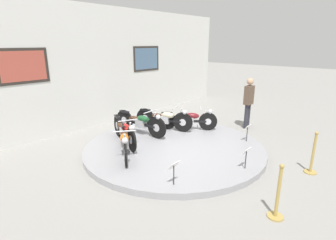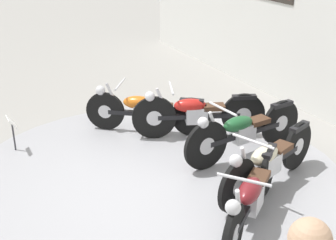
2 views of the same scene
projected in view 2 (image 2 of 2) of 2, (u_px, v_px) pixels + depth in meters
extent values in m
plane|color=gray|center=(153.00, 189.00, 6.03)|extent=(60.00, 60.00, 0.00)
cylinder|color=#99999E|center=(153.00, 184.00, 6.00)|extent=(5.02, 5.02, 0.15)
cylinder|color=black|center=(105.00, 111.00, 7.27)|extent=(0.41, 0.52, 0.61)
cylinder|color=silver|center=(105.00, 111.00, 7.27)|extent=(0.18, 0.21, 0.21)
cylinder|color=black|center=(191.00, 117.00, 7.06)|extent=(0.41, 0.52, 0.61)
cylinder|color=silver|center=(191.00, 117.00, 7.06)|extent=(0.18, 0.21, 0.21)
cube|color=black|center=(148.00, 114.00, 7.16)|extent=(0.81, 1.03, 0.07)
cube|color=silver|center=(145.00, 113.00, 7.16)|extent=(0.35, 0.38, 0.24)
ellipsoid|color=#D16619|center=(139.00, 102.00, 7.11)|extent=(0.47, 0.52, 0.20)
cube|color=#472D1E|center=(162.00, 106.00, 7.07)|extent=(0.35, 0.38, 0.07)
cube|color=black|center=(192.00, 101.00, 6.95)|extent=(0.30, 0.35, 0.06)
cylinder|color=silver|center=(114.00, 100.00, 7.17)|extent=(0.19, 0.23, 0.54)
cylinder|color=silver|center=(120.00, 84.00, 7.05)|extent=(0.45, 0.35, 0.03)
sphere|color=silver|center=(100.00, 90.00, 7.14)|extent=(0.15, 0.15, 0.15)
cylinder|color=black|center=(154.00, 118.00, 6.96)|extent=(0.30, 0.64, 0.66)
cylinder|color=silver|center=(154.00, 118.00, 6.96)|extent=(0.15, 0.24, 0.23)
cylinder|color=black|center=(243.00, 115.00, 7.07)|extent=(0.30, 0.64, 0.66)
cylinder|color=silver|center=(243.00, 115.00, 7.07)|extent=(0.15, 0.24, 0.23)
cube|color=black|center=(199.00, 116.00, 7.02)|extent=(0.54, 1.18, 0.07)
cube|color=silver|center=(196.00, 115.00, 7.00)|extent=(0.31, 0.37, 0.24)
ellipsoid|color=red|center=(190.00, 105.00, 6.93)|extent=(0.39, 0.53, 0.20)
cube|color=#472D1E|center=(214.00, 107.00, 6.98)|extent=(0.31, 0.37, 0.07)
cube|color=black|center=(244.00, 97.00, 6.96)|extent=(0.23, 0.37, 0.06)
cylinder|color=silver|center=(164.00, 105.00, 6.89)|extent=(0.14, 0.25, 0.54)
cylinder|color=silver|center=(171.00, 88.00, 6.80)|extent=(0.51, 0.23, 0.03)
sphere|color=silver|center=(150.00, 96.00, 6.82)|extent=(0.15, 0.15, 0.15)
cylinder|color=black|center=(206.00, 145.00, 6.10)|extent=(0.12, 0.68, 0.67)
cylinder|color=silver|center=(206.00, 145.00, 6.10)|extent=(0.09, 0.24, 0.24)
cylinder|color=black|center=(280.00, 123.00, 6.77)|extent=(0.12, 0.68, 0.67)
cylinder|color=silver|center=(280.00, 123.00, 6.77)|extent=(0.09, 0.24, 0.24)
cube|color=black|center=(245.00, 134.00, 6.44)|extent=(0.19, 1.24, 0.07)
cube|color=silver|center=(243.00, 133.00, 6.41)|extent=(0.23, 0.34, 0.24)
ellipsoid|color=#1E562D|center=(238.00, 124.00, 6.29)|extent=(0.27, 0.50, 0.20)
cube|color=#472D1E|center=(258.00, 121.00, 6.49)|extent=(0.23, 0.34, 0.07)
cube|color=black|center=(282.00, 104.00, 6.66)|extent=(0.14, 0.37, 0.06)
cylinder|color=silver|center=(216.00, 129.00, 6.09)|extent=(0.07, 0.25, 0.54)
cylinder|color=silver|center=(223.00, 109.00, 6.04)|extent=(0.54, 0.09, 0.03)
sphere|color=silver|center=(203.00, 123.00, 5.93)|extent=(0.15, 0.15, 0.15)
cylinder|color=black|center=(237.00, 186.00, 5.21)|extent=(0.27, 0.63, 0.65)
cylinder|color=silver|center=(237.00, 186.00, 5.21)|extent=(0.14, 0.24, 0.23)
cylinder|color=black|center=(297.00, 146.00, 6.12)|extent=(0.27, 0.63, 0.65)
cylinder|color=silver|center=(297.00, 146.00, 6.12)|extent=(0.14, 0.24, 0.23)
cube|color=black|center=(269.00, 164.00, 5.66)|extent=(0.48, 1.19, 0.07)
cube|color=silver|center=(268.00, 164.00, 5.63)|extent=(0.30, 0.37, 0.24)
ellipsoid|color=beige|center=(264.00, 155.00, 5.50)|extent=(0.37, 0.53, 0.20)
cube|color=#472D1E|center=(280.00, 148.00, 5.75)|extent=(0.30, 0.37, 0.07)
cube|color=black|center=(299.00, 127.00, 6.01)|extent=(0.22, 0.37, 0.06)
cylinder|color=silver|center=(246.00, 165.00, 5.23)|extent=(0.13, 0.25, 0.54)
cylinder|color=silver|center=(253.00, 141.00, 5.20)|extent=(0.52, 0.21, 0.03)
sphere|color=silver|center=(236.00, 161.00, 5.03)|extent=(0.15, 0.15, 0.15)
cylinder|color=black|center=(233.00, 234.00, 4.45)|extent=(0.41, 0.51, 0.60)
cylinder|color=silver|center=(233.00, 234.00, 4.45)|extent=(0.18, 0.21, 0.21)
cylinder|color=black|center=(268.00, 170.00, 5.57)|extent=(0.41, 0.51, 0.60)
cylinder|color=silver|center=(268.00, 170.00, 5.57)|extent=(0.18, 0.21, 0.21)
cube|color=black|center=(252.00, 199.00, 5.01)|extent=(0.81, 1.03, 0.07)
cube|color=silver|center=(251.00, 199.00, 4.97)|extent=(0.35, 0.38, 0.24)
ellipsoid|color=maroon|center=(250.00, 191.00, 4.82)|extent=(0.47, 0.51, 0.20)
cube|color=#472D1E|center=(259.00, 178.00, 5.14)|extent=(0.35, 0.38, 0.07)
cube|color=black|center=(269.00, 151.00, 5.47)|extent=(0.30, 0.35, 0.06)
cylinder|color=silver|center=(239.00, 208.00, 4.49)|extent=(0.19, 0.23, 0.54)
cylinder|color=silver|center=(244.00, 180.00, 4.48)|extent=(0.45, 0.36, 0.03)
sphere|color=silver|center=(233.00, 207.00, 4.27)|extent=(0.15, 0.15, 0.15)
cylinder|color=#333338|center=(14.00, 137.00, 6.64)|extent=(0.02, 0.02, 0.42)
cube|color=white|center=(12.00, 122.00, 6.55)|extent=(0.26, 0.11, 0.15)
sphere|color=tan|center=(310.00, 239.00, 2.46)|extent=(0.24, 0.24, 0.24)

